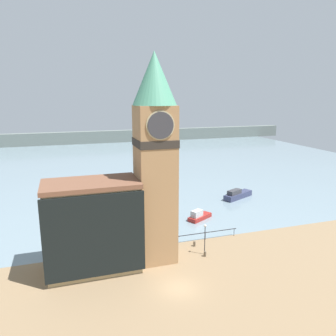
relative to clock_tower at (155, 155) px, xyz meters
The scene contains 11 objects.
ground_plane 14.78m from the clock_tower, 86.52° to the right, with size 160.00×160.00×0.00m, color #846B4C.
water 64.48m from the clock_tower, 89.61° to the left, with size 160.00×120.00×0.00m.
far_shoreline 103.69m from the clock_tower, 89.76° to the left, with size 180.00×3.00×5.00m.
pier_railing 14.72m from the clock_tower, 20.07° to the left, with size 9.60×0.08×1.09m.
clock_tower is the anchor object (origin of this frame).
pier_building 10.76m from the clock_tower, behind, with size 10.64×6.08×10.45m.
boat_near 18.95m from the clock_tower, 45.30° to the left, with size 4.64×3.55×1.69m.
boat_far 30.83m from the clock_tower, 40.08° to the left, with size 7.09×4.56×1.90m.
mooring_bollard_near 13.91m from the clock_tower, 14.67° to the left, with size 0.32×0.32×0.75m.
mooring_bollard_far 13.99m from the clock_tower, 14.51° to the right, with size 0.32×0.32×0.75m.
lamp_post 11.90m from the clock_tower, ahead, with size 0.32×0.32×4.03m.
Camera 1 is at (-10.42, -28.81, 19.77)m, focal length 35.00 mm.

